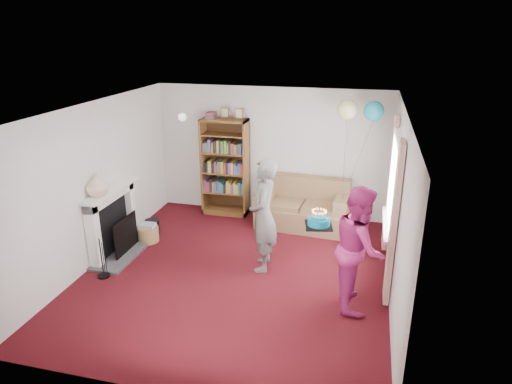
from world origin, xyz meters
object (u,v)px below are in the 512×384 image
(bookcase, at_px, (226,168))
(sofa, at_px, (304,208))
(person_striped, at_px, (263,215))
(person_magenta, at_px, (359,248))
(birthday_cake, at_px, (319,221))

(bookcase, xyz_separation_m, sofa, (1.60, -0.23, -0.60))
(person_striped, distance_m, person_magenta, 1.58)
(person_striped, xyz_separation_m, birthday_cake, (0.89, -0.59, 0.24))
(bookcase, height_order, birthday_cake, bookcase)
(bookcase, bearing_deg, birthday_cake, -50.92)
(person_striped, relative_size, birthday_cake, 5.00)
(bookcase, relative_size, person_striped, 1.20)
(sofa, bearing_deg, person_magenta, -62.27)
(sofa, xyz_separation_m, person_striped, (-0.37, -1.78, 0.55))
(sofa, height_order, person_magenta, person_magenta)
(bookcase, distance_m, person_magenta, 3.78)
(person_striped, bearing_deg, birthday_cake, 48.87)
(sofa, bearing_deg, birthday_cake, -73.48)
(person_magenta, bearing_deg, bookcase, 36.88)
(person_striped, xyz_separation_m, person_magenta, (1.43, -0.66, -0.04))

